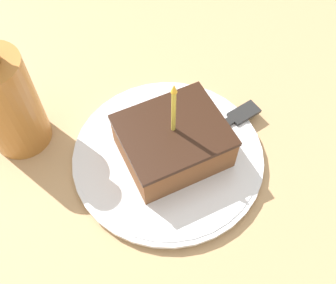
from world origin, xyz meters
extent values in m
cube|color=tan|center=(0.00, 0.00, -0.02)|extent=(2.40, 2.40, 0.04)
cylinder|color=silver|center=(0.02, -0.01, 0.01)|extent=(0.24, 0.24, 0.01)
cylinder|color=silver|center=(0.02, -0.01, 0.01)|extent=(0.26, 0.26, 0.01)
cube|color=brown|center=(0.02, -0.01, 0.04)|extent=(0.11, 0.13, 0.05)
cube|color=black|center=(0.02, -0.01, 0.07)|extent=(0.11, 0.13, 0.01)
cylinder|color=#EAD84C|center=(0.02, -0.01, 0.11)|extent=(0.01, 0.01, 0.07)
cone|color=yellow|center=(0.02, -0.01, 0.15)|extent=(0.01, 0.01, 0.01)
cube|color=#262626|center=(0.02, -0.05, 0.02)|extent=(0.03, 0.14, 0.00)
cube|color=#262626|center=(0.03, -0.13, 0.02)|extent=(0.03, 0.05, 0.00)
cylinder|color=#B27233|center=(0.15, 0.16, 0.07)|extent=(0.08, 0.08, 0.14)
camera|label=1|loc=(-0.23, 0.11, 0.46)|focal=42.00mm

